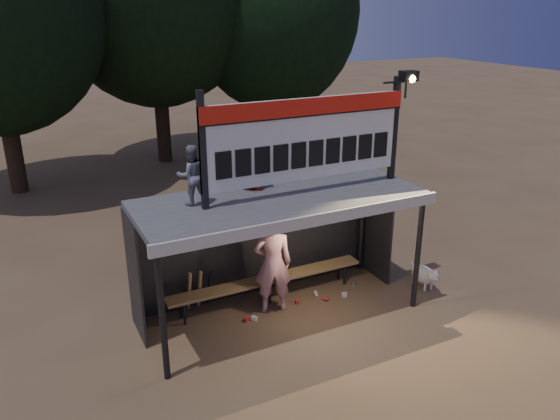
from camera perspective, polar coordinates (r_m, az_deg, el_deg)
The scene contains 11 objects.
ground at distance 10.39m, azimuth 0.00°, elevation -10.74°, with size 80.00×80.00×0.00m, color #4E3A27.
player at distance 10.05m, azimuth -0.75°, elevation -5.61°, with size 0.70×0.46×1.93m, color white.
child_a at distance 8.98m, azimuth -9.23°, elevation 3.62°, with size 0.49×0.38×1.00m, color slate.
child_b at distance 9.66m, azimuth -2.87°, elevation 5.24°, with size 0.52×0.34×1.06m, color #B5291B.
dugout_shelter at distance 9.76m, azimuth -0.64°, elevation -0.77°, with size 5.10×2.08×2.32m.
scoreboard_assembly at distance 9.36m, azimuth 3.11°, elevation 7.74°, with size 4.10×0.27×1.99m.
bench at distance 10.60m, azimuth -1.34°, elevation -7.35°, with size 4.00×0.35×0.48m.
tree_right at distance 20.50m, azimuth -0.68°, elevation 20.02°, with size 6.08×6.08×8.72m.
dog at distance 11.51m, azimuth 14.85°, elevation -6.57°, with size 0.36×0.81×0.49m.
bats at distance 10.42m, azimuth -8.41°, elevation -8.14°, with size 0.48×0.33×0.84m.
litter at distance 10.71m, azimuth 2.75°, elevation -9.49°, with size 2.61×0.43×0.08m.
Camera 1 is at (-3.97, -7.93, 5.41)m, focal length 35.00 mm.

